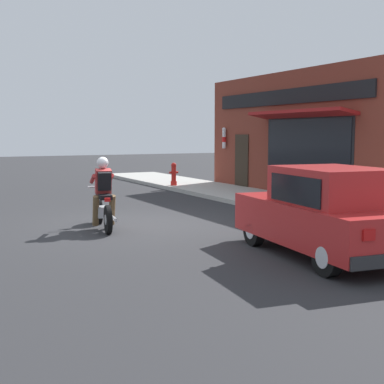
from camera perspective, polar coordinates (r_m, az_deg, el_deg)
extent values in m
plane|color=#2B2B2D|center=(12.72, -6.14, -3.45)|extent=(80.00, 80.00, 0.00)
cube|color=#ADAAA3|center=(17.75, 6.13, -0.46)|extent=(2.60, 22.00, 0.14)
cube|color=maroon|center=(18.45, 10.44, 6.04)|extent=(0.50, 9.43, 4.20)
cube|color=black|center=(17.37, 12.08, 4.18)|extent=(0.04, 3.96, 2.10)
cube|color=black|center=(17.37, 12.12, 4.19)|extent=(0.02, 4.15, 2.20)
cube|color=#2D2319|center=(20.44, 5.32, 3.19)|extent=(0.04, 0.90, 2.10)
cube|color=maroon|center=(17.16, 11.31, 8.19)|extent=(0.81, 4.53, 0.24)
cube|color=black|center=(18.32, 9.81, 9.97)|extent=(0.06, 8.02, 0.50)
cylinder|color=white|center=(21.37, 3.45, 5.61)|extent=(0.14, 0.14, 0.70)
cylinder|color=red|center=(21.37, 3.45, 5.61)|extent=(0.15, 0.15, 0.20)
sphere|color=silver|center=(21.37, 3.45, 6.69)|extent=(0.16, 0.16, 0.16)
cylinder|color=black|center=(12.91, -9.89, -1.97)|extent=(0.20, 0.63, 0.62)
cylinder|color=silver|center=(12.91, -9.89, -1.97)|extent=(0.15, 0.23, 0.22)
cylinder|color=black|center=(11.54, -8.94, -2.93)|extent=(0.20, 0.63, 0.62)
cylinder|color=silver|center=(11.54, -8.94, -2.93)|extent=(0.15, 0.23, 0.22)
cube|color=silver|center=(12.16, -9.42, -2.09)|extent=(0.34, 0.44, 0.24)
ellipsoid|color=black|center=(12.35, -9.62, -0.04)|extent=(0.38, 0.56, 0.24)
cube|color=black|center=(11.89, -9.29, -0.48)|extent=(0.35, 0.60, 0.10)
cylinder|color=silver|center=(12.77, -9.86, -0.63)|extent=(0.12, 0.33, 0.68)
cylinder|color=silver|center=(12.62, -9.81, 0.57)|extent=(0.56, 0.13, 0.04)
sphere|color=silver|center=(12.80, -9.90, 0.10)|extent=(0.16, 0.16, 0.16)
cylinder|color=silver|center=(11.81, -8.36, -2.81)|extent=(0.17, 0.56, 0.08)
cube|color=red|center=(11.53, -9.02, -0.83)|extent=(0.13, 0.08, 0.08)
cylinder|color=brown|center=(12.06, -10.22, -1.98)|extent=(0.20, 0.37, 0.71)
cylinder|color=brown|center=(12.11, -8.53, -1.92)|extent=(0.20, 0.37, 0.71)
cube|color=#B23333|center=(12.03, -9.44, 1.13)|extent=(0.39, 0.38, 0.57)
cylinder|color=#B23333|center=(12.24, -10.53, 1.39)|extent=(0.18, 0.53, 0.26)
cylinder|color=#B23333|center=(12.29, -8.68, 1.44)|extent=(0.18, 0.53, 0.26)
sphere|color=silver|center=(12.06, -9.52, 3.10)|extent=(0.26, 0.26, 0.26)
cube|color=black|center=(11.87, -9.33, 1.16)|extent=(0.32, 0.28, 0.42)
cylinder|color=black|center=(10.31, 6.64, -4.05)|extent=(0.25, 0.62, 0.60)
cylinder|color=silver|center=(10.31, 6.64, -4.05)|extent=(0.24, 0.35, 0.33)
cylinder|color=black|center=(11.03, 13.34, -3.50)|extent=(0.25, 0.62, 0.60)
cylinder|color=silver|center=(11.03, 13.34, -3.50)|extent=(0.24, 0.35, 0.33)
cylinder|color=black|center=(8.28, 14.22, -6.75)|extent=(0.25, 0.62, 0.60)
cylinder|color=silver|center=(8.28, 14.22, -6.75)|extent=(0.24, 0.35, 0.33)
cube|color=red|center=(9.60, 13.76, -3.14)|extent=(2.08, 3.87, 0.70)
cube|color=red|center=(9.31, 14.72, 0.52)|extent=(1.66, 2.06, 0.66)
cube|color=black|center=(10.04, 11.87, 0.71)|extent=(1.36, 0.51, 0.51)
cube|color=black|center=(8.92, 10.90, 0.24)|extent=(0.22, 1.51, 0.46)
cube|color=black|center=(9.75, 18.21, 0.55)|extent=(0.22, 1.51, 0.46)
cube|color=silver|center=(10.92, 6.09, -1.23)|extent=(0.24, 0.07, 0.14)
cube|color=red|center=(7.80, 18.34, -4.38)|extent=(0.20, 0.06, 0.16)
cube|color=silver|center=(11.40, 10.67, -0.99)|extent=(0.24, 0.07, 0.14)
cube|color=#28282B|center=(11.18, 8.47, -3.01)|extent=(1.61, 0.32, 0.20)
cube|color=black|center=(14.65, 17.03, -1.77)|extent=(0.36, 0.36, 0.04)
cone|color=orange|center=(14.61, 17.07, -0.61)|extent=(0.28, 0.28, 0.56)
cylinder|color=white|center=(14.61, 17.07, -0.53)|extent=(0.20, 0.20, 0.08)
cylinder|color=red|center=(20.67, -1.96, 0.94)|extent=(0.24, 0.24, 0.16)
cylinder|color=red|center=(20.64, -1.97, 1.96)|extent=(0.18, 0.18, 0.58)
sphere|color=red|center=(20.62, -1.97, 2.87)|extent=(0.20, 0.20, 0.20)
cylinder|color=red|center=(20.58, -2.29, 2.09)|extent=(0.10, 0.08, 0.08)
cylinder|color=red|center=(20.70, -1.64, 2.11)|extent=(0.10, 0.08, 0.08)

